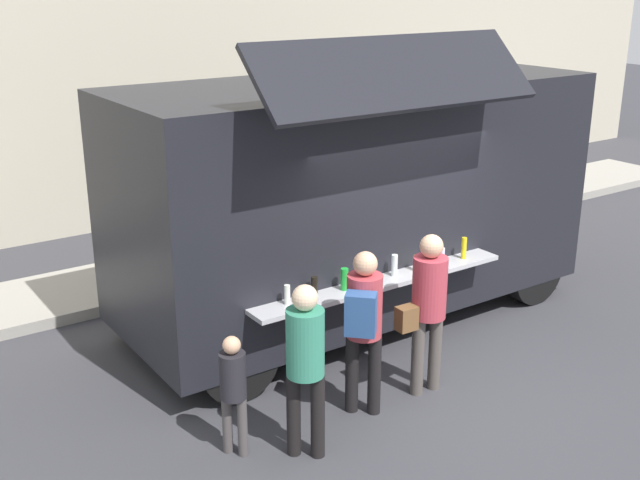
{
  "coord_description": "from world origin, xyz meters",
  "views": [
    {
      "loc": [
        -5.42,
        -5.42,
        4.2
      ],
      "look_at": [
        -0.59,
        1.6,
        1.3
      ],
      "focal_mm": 43.76,
      "sensor_mm": 36.0,
      "label": 1
    }
  ],
  "objects_px": {
    "customer_front_ordering": "(428,301)",
    "customer_mid_with_backpack": "(364,318)",
    "trash_bin": "(440,199)",
    "food_truck_main": "(356,193)",
    "child_near_queue": "(233,385)",
    "customer_rear_waiting": "(305,356)"
  },
  "relations": [
    {
      "from": "customer_rear_waiting",
      "to": "customer_mid_with_backpack",
      "type": "bearing_deg",
      "value": -29.54
    },
    {
      "from": "trash_bin",
      "to": "customer_rear_waiting",
      "type": "height_order",
      "value": "customer_rear_waiting"
    },
    {
      "from": "customer_front_ordering",
      "to": "trash_bin",
      "type": "bearing_deg",
      "value": -41.77
    },
    {
      "from": "customer_front_ordering",
      "to": "customer_rear_waiting",
      "type": "xyz_separation_m",
      "value": [
        -1.68,
        -0.26,
        -0.03
      ]
    },
    {
      "from": "customer_rear_waiting",
      "to": "child_near_queue",
      "type": "bearing_deg",
      "value": 96.59
    },
    {
      "from": "food_truck_main",
      "to": "customer_mid_with_backpack",
      "type": "bearing_deg",
      "value": -125.0
    },
    {
      "from": "trash_bin",
      "to": "customer_front_ordering",
      "type": "relative_size",
      "value": 0.52
    },
    {
      "from": "customer_rear_waiting",
      "to": "child_near_queue",
      "type": "relative_size",
      "value": 1.42
    },
    {
      "from": "customer_mid_with_backpack",
      "to": "customer_front_ordering",
      "type": "bearing_deg",
      "value": -45.88
    },
    {
      "from": "customer_front_ordering",
      "to": "customer_mid_with_backpack",
      "type": "relative_size",
      "value": 1.02
    },
    {
      "from": "child_near_queue",
      "to": "food_truck_main",
      "type": "bearing_deg",
      "value": -0.32
    },
    {
      "from": "customer_rear_waiting",
      "to": "customer_front_ordering",
      "type": "bearing_deg",
      "value": -38.42
    },
    {
      "from": "trash_bin",
      "to": "customer_front_ordering",
      "type": "bearing_deg",
      "value": -134.37
    },
    {
      "from": "food_truck_main",
      "to": "child_near_queue",
      "type": "relative_size",
      "value": 4.97
    },
    {
      "from": "trash_bin",
      "to": "customer_front_ordering",
      "type": "distance_m",
      "value": 6.03
    },
    {
      "from": "customer_front_ordering",
      "to": "child_near_queue",
      "type": "distance_m",
      "value": 2.23
    },
    {
      "from": "customer_front_ordering",
      "to": "customer_mid_with_backpack",
      "type": "xyz_separation_m",
      "value": [
        -0.82,
        0.02,
        0.01
      ]
    },
    {
      "from": "child_near_queue",
      "to": "trash_bin",
      "type": "bearing_deg",
      "value": -1.03
    },
    {
      "from": "trash_bin",
      "to": "customer_rear_waiting",
      "type": "distance_m",
      "value": 7.45
    },
    {
      "from": "customer_front_ordering",
      "to": "customer_mid_with_backpack",
      "type": "height_order",
      "value": "customer_front_ordering"
    },
    {
      "from": "food_truck_main",
      "to": "child_near_queue",
      "type": "distance_m",
      "value": 3.45
    },
    {
      "from": "customer_front_ordering",
      "to": "customer_rear_waiting",
      "type": "height_order",
      "value": "customer_front_ordering"
    }
  ]
}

